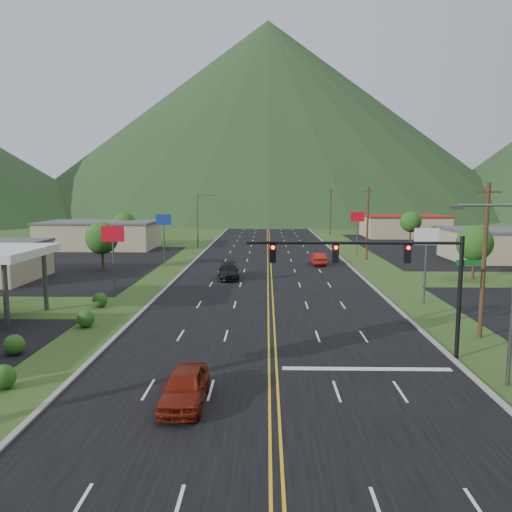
{
  "coord_description": "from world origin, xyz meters",
  "views": [
    {
      "loc": [
        -0.35,
        -13.7,
        9.47
      ],
      "look_at": [
        -1.17,
        24.3,
        4.5
      ],
      "focal_mm": 35.0,
      "sensor_mm": 36.0,
      "label": 1
    }
  ],
  "objects_px": {
    "traffic_signal": "(389,266)",
    "car_red_near": "(185,388)",
    "car_dark_mid": "(229,272)",
    "streetlight_west": "(199,217)",
    "car_red_far": "(318,259)",
    "streetlight_east": "(508,281)"
  },
  "relations": [
    {
      "from": "streetlight_east",
      "to": "car_red_near",
      "type": "height_order",
      "value": "streetlight_east"
    },
    {
      "from": "car_red_near",
      "to": "car_red_far",
      "type": "xyz_separation_m",
      "value": [
        10.28,
        42.65,
        -0.03
      ]
    },
    {
      "from": "streetlight_east",
      "to": "car_dark_mid",
      "type": "relative_size",
      "value": 1.68
    },
    {
      "from": "streetlight_west",
      "to": "car_red_near",
      "type": "bearing_deg",
      "value": -82.98
    },
    {
      "from": "traffic_signal",
      "to": "streetlight_west",
      "type": "xyz_separation_m",
      "value": [
        -18.16,
        56.0,
        -0.15
      ]
    },
    {
      "from": "streetlight_west",
      "to": "traffic_signal",
      "type": "bearing_deg",
      "value": -72.03
    },
    {
      "from": "car_red_near",
      "to": "car_dark_mid",
      "type": "bearing_deg",
      "value": 91.37
    },
    {
      "from": "traffic_signal",
      "to": "streetlight_east",
      "type": "relative_size",
      "value": 1.46
    },
    {
      "from": "car_red_near",
      "to": "car_red_far",
      "type": "relative_size",
      "value": 1.0
    },
    {
      "from": "streetlight_west",
      "to": "car_red_far",
      "type": "xyz_separation_m",
      "value": [
        17.99,
        -19.93,
        -4.41
      ]
    },
    {
      "from": "car_red_near",
      "to": "traffic_signal",
      "type": "bearing_deg",
      "value": 32.65
    },
    {
      "from": "streetlight_east",
      "to": "traffic_signal",
      "type": "bearing_deg",
      "value": 139.61
    },
    {
      "from": "traffic_signal",
      "to": "car_red_near",
      "type": "height_order",
      "value": "traffic_signal"
    },
    {
      "from": "car_red_near",
      "to": "streetlight_east",
      "type": "bearing_deg",
      "value": 10.14
    },
    {
      "from": "traffic_signal",
      "to": "car_red_far",
      "type": "bearing_deg",
      "value": 90.27
    },
    {
      "from": "streetlight_east",
      "to": "car_red_far",
      "type": "bearing_deg",
      "value": 96.92
    },
    {
      "from": "car_dark_mid",
      "to": "car_red_far",
      "type": "xyz_separation_m",
      "value": [
        10.78,
        10.61,
        -0.01
      ]
    },
    {
      "from": "car_red_far",
      "to": "car_dark_mid",
      "type": "bearing_deg",
      "value": 42.6
    },
    {
      "from": "traffic_signal",
      "to": "car_dark_mid",
      "type": "bearing_deg",
      "value": 113.27
    },
    {
      "from": "traffic_signal",
      "to": "car_dark_mid",
      "type": "relative_size",
      "value": 2.44
    },
    {
      "from": "streetlight_east",
      "to": "streetlight_west",
      "type": "relative_size",
      "value": 1.0
    },
    {
      "from": "traffic_signal",
      "to": "streetlight_west",
      "type": "bearing_deg",
      "value": 107.97
    }
  ]
}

